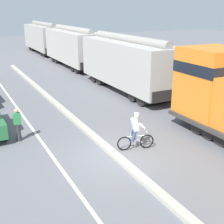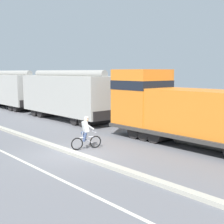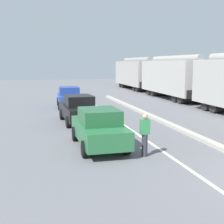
{
  "view_description": "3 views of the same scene",
  "coord_description": "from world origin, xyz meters",
  "px_view_note": "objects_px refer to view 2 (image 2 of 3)",
  "views": [
    {
      "loc": [
        -5.6,
        -10.6,
        6.1
      ],
      "look_at": [
        0.7,
        1.73,
        1.42
      ],
      "focal_mm": 50.0,
      "sensor_mm": 36.0,
      "label": 1
    },
    {
      "loc": [
        -8.43,
        -12.68,
        4.07
      ],
      "look_at": [
        3.49,
        0.91,
        1.72
      ],
      "focal_mm": 50.0,
      "sensor_mm": 36.0,
      "label": 2
    },
    {
      "loc": [
        -7.24,
        -7.01,
        3.45
      ],
      "look_at": [
        -3.7,
        7.17,
        1.16
      ],
      "focal_mm": 50.0,
      "sensor_mm": 36.0,
      "label": 3
    }
  ],
  "objects_px": {
    "locomotive": "(189,113)",
    "hopper_car_middle": "(10,89)",
    "cyclist": "(86,134)",
    "hopper_car_lead": "(67,95)"
  },
  "relations": [
    {
      "from": "locomotive",
      "to": "hopper_car_middle",
      "type": "distance_m",
      "value": 23.76
    },
    {
      "from": "locomotive",
      "to": "hopper_car_lead",
      "type": "height_order",
      "value": "locomotive"
    },
    {
      "from": "cyclist",
      "to": "hopper_car_middle",
      "type": "bearing_deg",
      "value": 76.94
    },
    {
      "from": "locomotive",
      "to": "hopper_car_middle",
      "type": "xyz_separation_m",
      "value": [
        -0.0,
        23.76,
        0.28
      ]
    },
    {
      "from": "hopper_car_lead",
      "to": "hopper_car_middle",
      "type": "bearing_deg",
      "value": 90.0
    },
    {
      "from": "cyclist",
      "to": "hopper_car_lead",
      "type": "bearing_deg",
      "value": 62.23
    },
    {
      "from": "locomotive",
      "to": "cyclist",
      "type": "height_order",
      "value": "locomotive"
    },
    {
      "from": "hopper_car_lead",
      "to": "hopper_car_middle",
      "type": "distance_m",
      "value": 11.6
    },
    {
      "from": "hopper_car_middle",
      "to": "cyclist",
      "type": "xyz_separation_m",
      "value": [
        -4.81,
        -20.74,
        -1.26
      ]
    },
    {
      "from": "cyclist",
      "to": "locomotive",
      "type": "bearing_deg",
      "value": -32.11
    }
  ]
}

